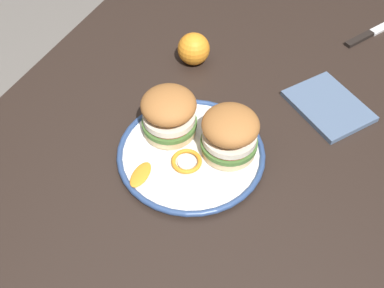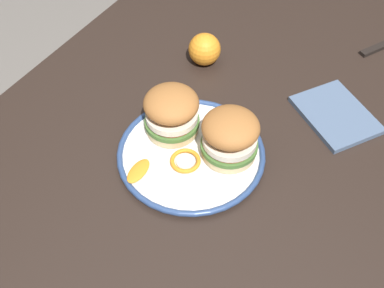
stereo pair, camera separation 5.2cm
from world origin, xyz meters
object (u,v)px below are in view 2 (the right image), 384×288
at_px(sandwich_half_left, 172,112).
at_px(sandwich_half_right, 230,136).
at_px(whole_orange, 205,49).
at_px(dining_table, 204,166).
at_px(dinner_plate, 192,154).

bearing_deg(sandwich_half_left, sandwich_half_right, 91.98).
height_order(sandwich_half_right, whole_orange, sandwich_half_right).
bearing_deg(whole_orange, dining_table, 30.57).
distance_m(dinner_plate, whole_orange, 0.30).
xyz_separation_m(dining_table, dinner_plate, (0.06, 0.00, 0.10)).
distance_m(dinner_plate, sandwich_half_right, 0.09).
distance_m(sandwich_half_left, whole_orange, 0.25).
xyz_separation_m(dining_table, whole_orange, (-0.21, -0.12, 0.13)).
relative_size(sandwich_half_left, sandwich_half_right, 0.82).
bearing_deg(sandwich_half_left, whole_orange, -165.68).
relative_size(dining_table, sandwich_half_right, 10.24).
distance_m(sandwich_half_right, whole_orange, 0.30).
xyz_separation_m(dinner_plate, whole_orange, (-0.27, -0.13, 0.03)).
bearing_deg(whole_orange, dinner_plate, 25.36).
distance_m(dining_table, whole_orange, 0.28).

